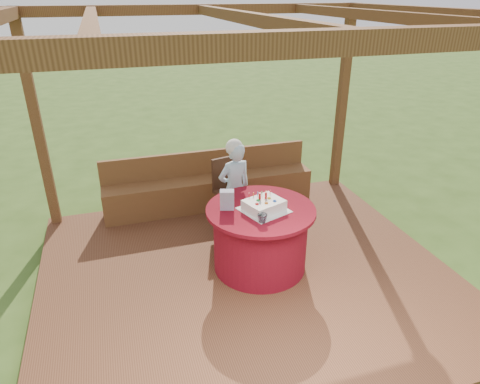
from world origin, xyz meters
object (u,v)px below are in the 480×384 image
(table, at_px, (260,237))
(drinking_glass, at_px, (262,219))
(bench, at_px, (210,189))
(birthday_cake, at_px, (264,205))
(gift_bag, at_px, (227,200))
(elderly_woman, at_px, (235,187))
(chair, at_px, (232,188))

(table, relative_size, drinking_glass, 11.72)
(bench, relative_size, table, 2.52)
(birthday_cake, xyz_separation_m, gift_bag, (-0.36, 0.15, 0.05))
(elderly_woman, bearing_deg, birthday_cake, -86.30)
(table, xyz_separation_m, elderly_woman, (-0.04, 0.84, 0.26))
(bench, distance_m, gift_bag, 1.68)
(table, bearing_deg, chair, 89.89)
(chair, height_order, gift_bag, gift_bag)
(bench, relative_size, birthday_cake, 5.31)
(bench, relative_size, drinking_glass, 29.52)
(chair, distance_m, birthday_cake, 1.19)
(chair, bearing_deg, bench, 107.21)
(elderly_woman, bearing_deg, drinking_glass, -92.56)
(bench, bearing_deg, drinking_glass, -87.67)
(table, height_order, gift_bag, gift_bag)
(drinking_glass, bearing_deg, elderly_woman, 87.44)
(bench, bearing_deg, chair, -72.79)
(elderly_woman, relative_size, drinking_glass, 12.47)
(table, distance_m, chair, 1.10)
(elderly_woman, xyz_separation_m, gift_bag, (-0.31, -0.74, 0.21))
(gift_bag, bearing_deg, elderly_woman, 84.78)
(table, distance_m, drinking_glass, 0.52)
(chair, relative_size, gift_bag, 4.25)
(elderly_woman, bearing_deg, table, -87.06)
(bench, height_order, drinking_glass, drinking_glass)
(table, relative_size, gift_bag, 5.59)
(chair, xyz_separation_m, gift_bag, (-0.35, -0.99, 0.35))
(chair, distance_m, drinking_glass, 1.43)
(table, height_order, birthday_cake, birthday_cake)
(chair, distance_m, gift_bag, 1.11)
(chair, xyz_separation_m, elderly_woman, (-0.05, -0.25, 0.13))
(table, distance_m, gift_bag, 0.60)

